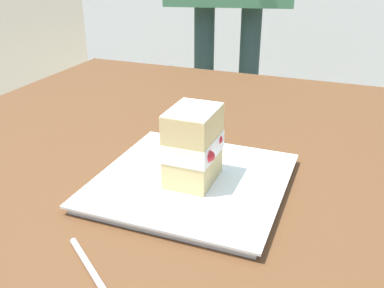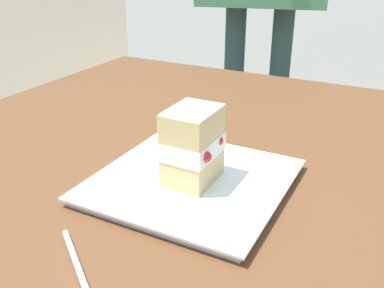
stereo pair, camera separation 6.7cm
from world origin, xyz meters
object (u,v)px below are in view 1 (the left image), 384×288
dessert_plate (192,182)px  dessert_fork (101,286)px  patio_table (74,252)px  cake_slice (193,146)px

dessert_plate → dessert_fork: dessert_plate is taller
patio_table → dessert_plate: size_ratio=5.64×
dessert_plate → dessert_fork: size_ratio=2.00×
patio_table → dessert_fork: dessert_fork is taller
patio_table → cake_slice: (0.12, -0.15, 0.15)m
cake_slice → dessert_fork: (-0.25, 0.02, -0.07)m
patio_table → cake_slice: size_ratio=13.89×
patio_table → cake_slice: 0.25m
cake_slice → dessert_plate: bearing=37.7°
patio_table → dessert_fork: (-0.12, -0.13, 0.08)m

